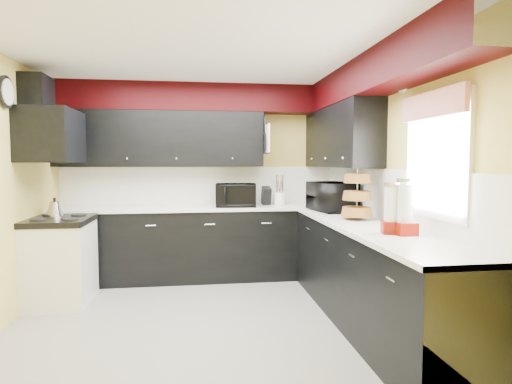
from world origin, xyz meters
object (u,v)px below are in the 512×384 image
microwave (332,197)px  utensil_crock (280,199)px  knife_block (266,196)px  kettle (55,209)px  toaster_oven (236,195)px

microwave → utensil_crock: (-0.47, 0.77, -0.08)m
knife_block → kettle: knife_block is taller
toaster_oven → utensil_crock: size_ratio=3.03×
toaster_oven → utensil_crock: toaster_oven is taller
microwave → knife_block: size_ratio=2.56×
kettle → utensil_crock: bearing=13.2°
toaster_oven → microwave: size_ratio=0.84×
toaster_oven → kettle: toaster_oven is taller
toaster_oven → microwave: bearing=-25.7°
toaster_oven → knife_block: size_ratio=2.15×
knife_block → utensil_crock: bearing=-8.7°
microwave → knife_block: (-0.65, 0.79, -0.05)m
microwave → utensil_crock: microwave is taller
utensil_crock → kettle: utensil_crock is taller
utensil_crock → kettle: (-2.64, -0.62, -0.03)m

